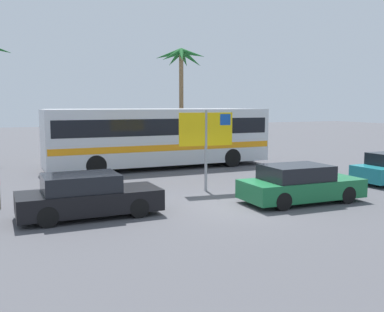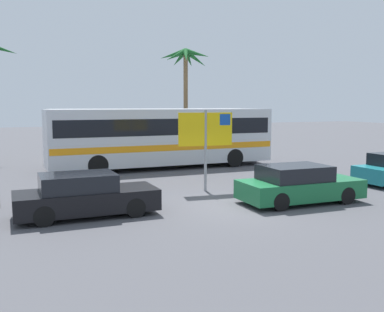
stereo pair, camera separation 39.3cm
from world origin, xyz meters
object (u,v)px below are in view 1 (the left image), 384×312
at_px(car_green, 300,184).
at_px(ferry_sign, 207,132).
at_px(bus_rear_coach, 150,132).
at_px(car_black, 87,196).
at_px(bus_front_coach, 161,135).

bearing_deg(car_green, ferry_sign, 124.07).
height_order(bus_rear_coach, car_black, bus_rear_coach).
relative_size(car_green, car_black, 1.02).
distance_m(ferry_sign, car_black, 5.83).
distance_m(bus_front_coach, car_black, 10.56).
bearing_deg(car_black, car_green, -8.01).
distance_m(bus_front_coach, bus_rear_coach, 3.19).
relative_size(ferry_sign, car_black, 0.75).
bearing_deg(ferry_sign, car_black, -150.33).
xyz_separation_m(ferry_sign, car_black, (-5.15, -2.15, -1.69)).
relative_size(bus_rear_coach, ferry_sign, 3.78).
height_order(bus_rear_coach, car_green, bus_rear_coach).
bearing_deg(ferry_sign, car_green, -50.89).
distance_m(bus_front_coach, ferry_sign, 6.70).
relative_size(bus_rear_coach, car_green, 2.79).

